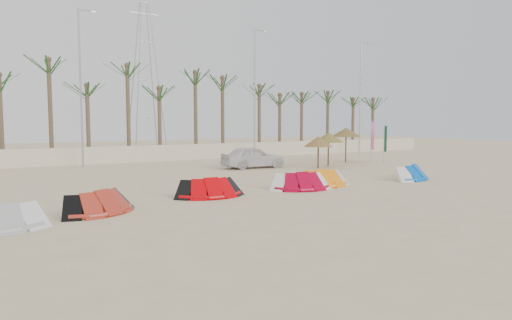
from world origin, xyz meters
TOP-DOWN VIEW (x-y plane):
  - ground at (0.00, 0.00)m, footprint 120.00×120.00m
  - boundary_wall at (0.00, 22.00)m, footprint 60.00×0.30m
  - palm_line at (0.67, 23.50)m, footprint 52.00×4.00m
  - lamp_b at (-5.96, 20.00)m, footprint 1.25×0.14m
  - lamp_c at (8.04, 20.00)m, footprint 1.25×0.14m
  - lamp_d at (20.04, 20.00)m, footprint 1.25×0.14m
  - pylon at (1.00, 28.00)m, footprint 3.00×3.00m
  - kite_red_left at (-8.30, 2.98)m, footprint 3.36×2.54m
  - kite_red_mid at (-3.50, 4.21)m, footprint 3.06×1.67m
  - kite_red_right at (1.13, 3.94)m, footprint 3.20×2.13m
  - kite_orange at (2.60, 4.43)m, footprint 3.44×1.89m
  - kite_blue at (8.76, 4.05)m, footprint 3.69×2.69m
  - parasol_left at (7.89, 11.03)m, footprint 2.02×2.02m
  - parasol_mid at (9.53, 11.97)m, footprint 2.24×2.24m
  - parasol_right at (12.58, 13.55)m, footprint 2.33×2.33m
  - flag_pink at (14.27, 12.37)m, footprint 0.45×0.11m
  - flag_green at (14.52, 11.25)m, footprint 0.44×0.13m
  - car at (4.09, 13.48)m, footprint 4.50×1.95m

SIDE VIEW (x-z plane):
  - ground at x=0.00m, z-range 0.00..0.00m
  - pylon at x=1.00m, z-range -7.00..7.00m
  - kite_red_left at x=-8.30m, z-range -0.03..0.87m
  - kite_red_right at x=1.13m, z-range -0.03..0.87m
  - kite_red_mid at x=-3.50m, z-range -0.03..0.87m
  - kite_blue at x=8.76m, z-range -0.03..0.87m
  - kite_orange at x=2.60m, z-range -0.03..0.87m
  - boundary_wall at x=0.00m, z-range 0.00..1.30m
  - car at x=4.09m, z-range 0.00..1.51m
  - flag_green at x=14.52m, z-range 0.28..3.33m
  - parasol_left at x=7.89m, z-range 0.74..2.95m
  - flag_pink at x=14.27m, z-range 0.31..3.68m
  - parasol_mid at x=9.53m, z-range 0.86..3.29m
  - parasol_right at x=12.58m, z-range 1.01..3.73m
  - lamp_b at x=-5.96m, z-range 0.27..11.27m
  - lamp_c at x=8.04m, z-range 0.27..11.27m
  - lamp_d at x=20.04m, z-range 0.27..11.27m
  - palm_line at x=0.67m, z-range 2.59..10.29m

